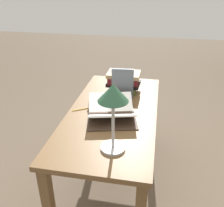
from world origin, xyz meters
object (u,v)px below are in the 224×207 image
at_px(reading_lamp, 113,100).
at_px(coffee_mug, 115,96).
at_px(pencil, 83,109).
at_px(book_stack_tall, 124,81).
at_px(book_standing_upright, 123,84).
at_px(open_book, 111,111).

bearing_deg(reading_lamp, coffee_mug, -170.98).
relative_size(coffee_mug, pencil, 0.70).
bearing_deg(book_stack_tall, coffee_mug, -9.93).
relative_size(reading_lamp, pencil, 2.82).
height_order(book_stack_tall, book_standing_upright, book_standing_upright).
bearing_deg(coffee_mug, open_book, 3.31).
height_order(book_standing_upright, coffee_mug, book_standing_upright).
distance_m(open_book, reading_lamp, 0.50).
height_order(open_book, coffee_mug, open_book).
distance_m(book_stack_tall, coffee_mug, 0.22).
xyz_separation_m(book_stack_tall, coffee_mug, (0.22, -0.04, -0.04)).
bearing_deg(book_stack_tall, open_book, -3.09).
relative_size(book_stack_tall, coffee_mug, 2.81).
xyz_separation_m(reading_lamp, pencil, (-0.44, -0.31, -0.32)).
height_order(reading_lamp, coffee_mug, reading_lamp).
xyz_separation_m(book_standing_upright, coffee_mug, (0.05, -0.05, -0.09)).
xyz_separation_m(open_book, book_standing_upright, (-0.29, 0.04, 0.10)).
distance_m(open_book, coffee_mug, 0.23).
bearing_deg(coffee_mug, book_stack_tall, 170.07).
xyz_separation_m(open_book, pencil, (-0.04, -0.23, -0.03)).
height_order(book_standing_upright, reading_lamp, reading_lamp).
bearing_deg(book_standing_upright, open_book, -11.76).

